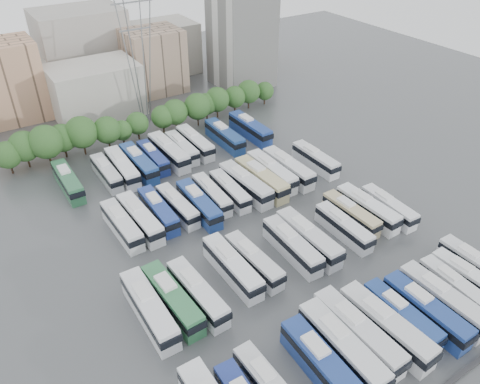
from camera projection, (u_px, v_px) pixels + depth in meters
ground at (260, 238)px, 74.68m from camera, size 220.00×220.00×0.00m
tree_line at (139, 120)px, 100.37m from camera, size 65.18×7.83×8.47m
city_buildings at (73, 69)px, 116.97m from camera, size 102.00×35.00×20.00m
apartment_tower at (242, 36)px, 123.00m from camera, size 14.00×14.00×26.00m
electricity_pylon at (137, 41)px, 99.93m from camera, size 9.00×6.91×33.83m
bus_r0_s4 at (323, 366)px, 52.83m from camera, size 3.30×13.20×4.11m
bus_r0_s5 at (342, 347)px, 54.88m from camera, size 3.27×13.54×4.23m
bus_r0_s6 at (358, 332)px, 56.65m from camera, size 3.10×13.51×4.23m
bus_r0_s7 at (386, 326)px, 57.41m from camera, size 3.51×13.63×4.24m
bus_r0_s8 at (401, 315)px, 59.19m from camera, size 2.59×11.54×3.61m
bus_r0_s9 at (426, 311)px, 59.63m from camera, size 2.79×12.62×3.96m
bus_r0_s10 at (443, 300)px, 61.12m from camera, size 2.98×12.87×4.02m
bus_r0_s11 at (455, 288)px, 63.29m from camera, size 2.97×11.19×3.48m
bus_r0_s12 at (468, 278)px, 64.78m from camera, size 2.80×11.09×3.45m
bus_r0_s13 at (476, 265)px, 66.84m from camera, size 2.61×11.49×3.60m
bus_r1_s0 at (149, 309)px, 59.73m from camera, size 2.97×13.24×4.15m
bus_r1_s1 at (172, 299)px, 61.22m from camera, size 3.40×12.96×4.03m
bus_r1_s2 at (198, 293)px, 62.22m from camera, size 3.27×12.48×3.88m
bus_r1_s4 at (232, 267)px, 66.31m from camera, size 2.77×12.67×3.97m
bus_r1_s5 at (254, 261)px, 67.57m from camera, size 3.07×11.78×3.66m
bus_r1_s7 at (292, 245)px, 70.18m from camera, size 3.14×12.48×3.89m
bus_r1_s8 at (308, 238)px, 71.50m from camera, size 2.96×13.14×4.12m
bus_r1_s10 at (344, 227)px, 74.12m from camera, size 2.61×11.44×3.58m
bus_r1_s11 at (351, 214)px, 77.00m from camera, size 2.72×11.46×3.58m
bus_r1_s12 at (368, 208)px, 77.98m from camera, size 3.03×12.53×3.91m
bus_r1_s13 at (389, 207)px, 78.67m from camera, size 2.91×11.32×3.52m
bus_r2_s1 at (122, 225)px, 74.38m from camera, size 2.94×12.14×3.79m
bus_r2_s2 at (140, 218)px, 75.66m from camera, size 3.26×12.83×4.00m
bus_r2_s3 at (158, 210)px, 77.69m from camera, size 2.80×11.97×3.74m
bus_r2_s4 at (178, 206)px, 78.93m from camera, size 2.93×11.44×3.56m
bus_r2_s5 at (199, 204)px, 79.08m from camera, size 3.04×12.57×3.92m
bus_r2_s6 at (212, 194)px, 81.79m from camera, size 2.93×11.32×3.52m
bus_r2_s7 at (230, 190)px, 82.77m from camera, size 2.92×11.38×3.54m
bus_r2_s8 at (246, 184)px, 83.94m from camera, size 3.54×13.33×4.14m
bus_r2_s9 at (261, 179)px, 85.35m from camera, size 3.35×13.46×4.20m
bus_r2_s10 at (272, 172)px, 87.55m from camera, size 2.88×13.01×4.08m
bus_r2_s11 at (288, 168)px, 88.63m from camera, size 3.00×13.08×4.10m
bus_r2_s13 at (315, 159)px, 91.76m from camera, size 2.62×11.85×3.71m
bus_r3_s0 at (68, 181)px, 84.93m from camera, size 2.71×12.42×3.90m
bus_r3_s2 at (107, 173)px, 87.71m from camera, size 2.52×11.44×3.59m
bus_r3_s3 at (122, 167)px, 88.79m from camera, size 3.16×12.95×4.04m
bus_r3_s4 at (139, 163)px, 90.25m from camera, size 3.09×13.00×4.06m
bus_r3_s5 at (153, 157)px, 92.53m from camera, size 2.60×11.32×3.54m
bus_r3_s6 at (169, 152)px, 93.76m from camera, size 3.29×13.43×4.19m
bus_r3_s7 at (182, 148)px, 95.76m from camera, size 2.67×11.50×3.60m
bus_r3_s8 at (195, 142)px, 97.30m from camera, size 2.74×12.48×3.91m
bus_r3_s10 at (225, 136)px, 99.59m from camera, size 2.91×12.82×4.02m
bus_r3_s12 at (250, 128)px, 102.52m from camera, size 3.06×13.29×4.16m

